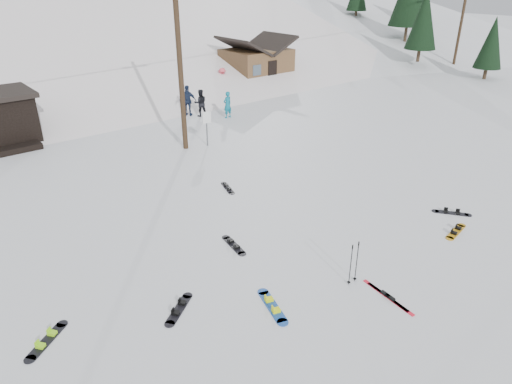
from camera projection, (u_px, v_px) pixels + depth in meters
ground at (384, 295)px, 12.99m from camera, size 200.00×200.00×0.00m
ski_slope at (5, 155)px, 56.52m from camera, size 60.00×85.24×65.97m
ridge_right at (264, 104)px, 74.33m from camera, size 45.66×93.98×54.59m
treeline_right at (291, 40)px, 62.85m from camera, size 20.00×60.00×10.00m
utility_pole at (179, 56)px, 21.87m from camera, size 2.00×0.26×9.00m
utility_pole_right at (462, 16)px, 42.25m from camera, size 2.00×0.26×9.00m
trail_sign at (207, 122)px, 23.68m from camera, size 0.50×0.09×1.85m
lift_hut at (2, 118)px, 24.14m from camera, size 3.40×4.10×2.75m
cabin at (256, 64)px, 37.65m from camera, size 5.39×4.40×3.77m
hero_snowboard at (272, 306)px, 12.50m from camera, size 0.72×1.60×0.12m
hero_skis at (388, 297)px, 12.86m from camera, size 0.34×1.85×0.10m
ski_poles at (354, 263)px, 13.21m from camera, size 0.37×0.10×1.35m
board_scatter_a at (179, 309)px, 12.40m from camera, size 1.25×0.98×0.10m
board_scatter_b at (234, 245)px, 15.31m from camera, size 0.47×1.44×0.10m
board_scatter_c at (47, 340)px, 11.33m from camera, size 1.28×1.03×0.11m
board_scatter_d at (452, 213)px, 17.38m from camera, size 0.94×1.24×0.10m
board_scatter_e at (456, 231)px, 16.12m from camera, size 1.46×0.48×0.10m
board_scatter_f at (228, 188)px, 19.40m from camera, size 0.58×1.30×0.09m
skier_teal at (227, 105)px, 28.59m from camera, size 0.65×0.47×1.66m
skier_dark at (200, 103)px, 28.90m from camera, size 1.02×0.92×1.71m
skier_pink at (222, 80)px, 35.14m from camera, size 1.31×1.17×1.76m
skier_navy at (188, 101)px, 28.94m from camera, size 1.09×1.18×1.94m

